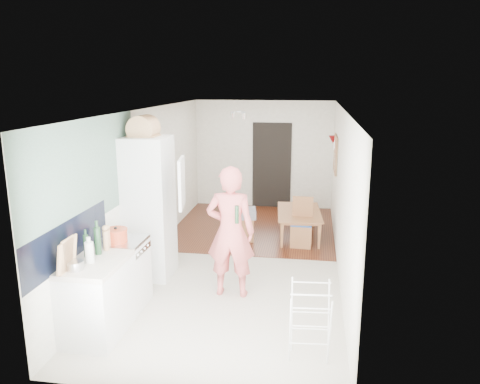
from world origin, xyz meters
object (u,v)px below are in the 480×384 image
(person, at_px, (230,220))
(stool, at_px, (245,229))
(dining_chair, at_px, (302,223))
(drying_rack, at_px, (310,323))
(dining_table, at_px, (300,226))

(person, distance_m, stool, 2.45)
(dining_chair, xyz_separation_m, stool, (-1.06, 0.17, -0.22))
(person, bearing_deg, stool, -87.16)
(stool, bearing_deg, drying_rack, -71.26)
(person, bearing_deg, dining_table, -109.31)
(dining_table, height_order, dining_chair, dining_chair)
(dining_chair, height_order, drying_rack, dining_chair)
(stool, height_order, drying_rack, drying_rack)
(drying_rack, bearing_deg, dining_chair, 88.05)
(dining_chair, relative_size, stool, 2.00)
(person, xyz_separation_m, dining_chair, (0.92, 2.12, -0.64))
(person, height_order, dining_chair, person)
(stool, bearing_deg, dining_chair, -8.96)
(person, distance_m, drying_rack, 1.91)
(person, bearing_deg, dining_chair, -114.15)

